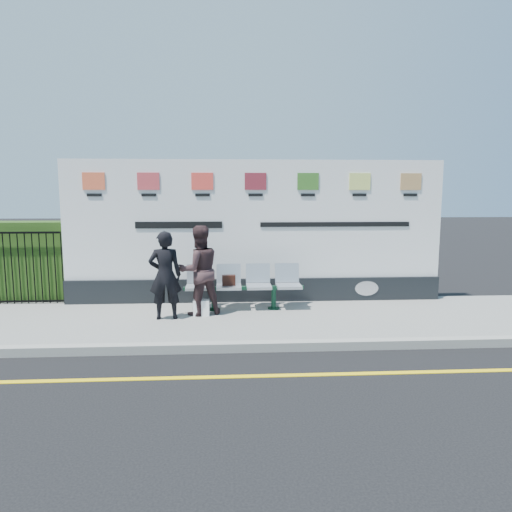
{
  "coord_description": "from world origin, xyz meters",
  "views": [
    {
      "loc": [
        -0.06,
        -5.79,
        2.42
      ],
      "look_at": [
        0.45,
        2.71,
        1.25
      ],
      "focal_mm": 32.0,
      "sensor_mm": 36.0,
      "label": 1
    }
  ],
  "objects_px": {
    "woman_left": "(165,275)",
    "woman_right": "(199,270)",
    "bench": "(244,297)",
    "billboard": "(255,241)"
  },
  "relations": [
    {
      "from": "woman_right",
      "to": "woman_left",
      "type": "bearing_deg",
      "value": 3.7
    },
    {
      "from": "woman_left",
      "to": "woman_right",
      "type": "height_order",
      "value": "woman_right"
    },
    {
      "from": "woman_left",
      "to": "woman_right",
      "type": "distance_m",
      "value": 0.66
    },
    {
      "from": "billboard",
      "to": "woman_left",
      "type": "height_order",
      "value": "billboard"
    },
    {
      "from": "billboard",
      "to": "woman_left",
      "type": "xyz_separation_m",
      "value": [
        -1.73,
        -1.34,
        -0.48
      ]
    },
    {
      "from": "woman_left",
      "to": "woman_right",
      "type": "xyz_separation_m",
      "value": [
        0.6,
        0.28,
        0.04
      ]
    },
    {
      "from": "bench",
      "to": "woman_left",
      "type": "distance_m",
      "value": 1.68
    },
    {
      "from": "billboard",
      "to": "woman_right",
      "type": "distance_m",
      "value": 1.61
    },
    {
      "from": "billboard",
      "to": "bench",
      "type": "height_order",
      "value": "billboard"
    },
    {
      "from": "woman_right",
      "to": "billboard",
      "type": "bearing_deg",
      "value": -158.08
    }
  ]
}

